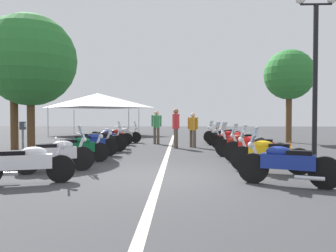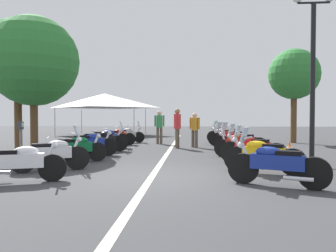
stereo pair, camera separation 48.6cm
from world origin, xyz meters
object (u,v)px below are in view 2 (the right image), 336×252
motorcycle_left_row_5 (105,138)px  motorcycle_right_row_2 (252,148)px  motorcycle_right_row_4 (240,141)px  event_tent (105,101)px  motorcycle_right_row_3 (242,145)px  motorcycle_right_row_6 (228,137)px  motorcycle_left_row_7 (126,134)px  motorcycle_left_row_4 (103,140)px  motorcycle_left_row_1 (52,154)px  roadside_tree_1 (294,75)px  roadside_tree_0 (33,61)px  motorcycle_right_row_0 (276,164)px  motorcycle_left_row_2 (74,148)px  motorcycle_right_row_7 (226,135)px  street_lamp_twin_globe (313,47)px  motorcycle_right_row_5 (232,139)px  bystander_1 (177,125)px  motorcycle_left_row_3 (89,144)px  motorcycle_right_row_8 (226,133)px  motorcycle_right_row_1 (263,155)px  parking_meter (20,135)px  traffic_cone_0 (290,149)px  bystander_2 (159,125)px  motorcycle_left_row_0 (18,162)px  motorcycle_left_row_6 (116,136)px  bystander_0 (195,127)px  roadside_tree_2 (17,57)px

motorcycle_left_row_5 → motorcycle_right_row_2: (-4.39, -5.65, -0.00)m
motorcycle_right_row_4 → event_tent: size_ratio=0.30×
motorcycle_right_row_3 → motorcycle_right_row_6: motorcycle_right_row_3 is taller
motorcycle_left_row_7 → motorcycle_right_row_2: motorcycle_right_row_2 is taller
motorcycle_left_row_4 → event_tent: size_ratio=0.32×
motorcycle_left_row_1 → roadside_tree_1: size_ratio=0.36×
roadside_tree_0 → motorcycle_left_row_5: bearing=-76.0°
motorcycle_right_row_0 → motorcycle_right_row_3: motorcycle_right_row_0 is taller
motorcycle_left_row_2 → motorcycle_right_row_2: 5.46m
motorcycle_left_row_4 → motorcycle_right_row_7: 7.10m
motorcycle_left_row_7 → street_lamp_twin_globe: street_lamp_twin_globe is taller
motorcycle_right_row_6 → motorcycle_right_row_5: bearing=118.7°
bystander_1 → roadside_tree_0: (-1.17, 6.11, 2.74)m
roadside_tree_1 → motorcycle_right_row_5: bearing=135.9°
motorcycle_right_row_4 → motorcycle_left_row_5: bearing=17.8°
motorcycle_right_row_6 → roadside_tree_1: 5.46m
street_lamp_twin_globe → bystander_1: size_ratio=2.82×
motorcycle_left_row_5 → event_tent: (10.64, 2.89, 2.17)m
motorcycle_left_row_2 → motorcycle_right_row_4: motorcycle_right_row_4 is taller
motorcycle_left_row_3 → motorcycle_left_row_5: size_ratio=0.90×
motorcycle_right_row_8 → event_tent: event_tent is taller
motorcycle_right_row_1 → motorcycle_right_row_6: size_ratio=1.01×
motorcycle_left_row_2 → motorcycle_right_row_0: (-3.16, -5.37, 0.02)m
motorcycle_right_row_0 → bystander_1: (8.00, 2.38, 0.59)m
bystander_1 → motorcycle_right_row_1: bearing=126.0°
motorcycle_right_row_5 → roadside_tree_0: bearing=36.9°
motorcycle_left_row_7 → parking_meter: (-8.71, 1.24, 0.44)m
event_tent → motorcycle_right_row_2: bearing=-150.4°
motorcycle_right_row_5 → motorcycle_right_row_1: bearing=121.9°
motorcycle_right_row_5 → traffic_cone_0: bearing=151.3°
motorcycle_left_row_4 → motorcycle_left_row_5: motorcycle_left_row_5 is taller
parking_meter → motorcycle_right_row_6: bearing=41.4°
street_lamp_twin_globe → bystander_2: 9.25m
motorcycle_right_row_2 → parking_meter: size_ratio=1.48×
motorcycle_left_row_0 → motorcycle_right_row_6: 10.79m
motorcycle_left_row_3 → motorcycle_right_row_6: motorcycle_left_row_3 is taller
motorcycle_left_row_0 → traffic_cone_0: (4.84, -7.10, -0.15)m
motorcycle_left_row_5 → bystander_2: bearing=34.4°
motorcycle_left_row_4 → bystander_2: bystander_2 is taller
motorcycle_left_row_6 → bystander_0: 4.00m
street_lamp_twin_globe → parking_meter: bearing=95.9°
motorcycle_left_row_2 → motorcycle_right_row_5: size_ratio=1.08×
motorcycle_left_row_0 → motorcycle_left_row_1: (1.53, -0.08, 0.02)m
roadside_tree_2 → motorcycle_left_row_6: bearing=-59.9°
motorcycle_right_row_2 → motorcycle_right_row_5: (4.46, 0.05, -0.02)m
motorcycle_right_row_6 → motorcycle_left_row_3: bearing=69.0°
traffic_cone_0 → roadside_tree_2: 11.78m
parking_meter → roadside_tree_2: size_ratio=0.23×
motorcycle_left_row_4 → bystander_2: 4.50m
bystander_1 → event_tent: bearing=-44.0°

